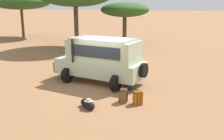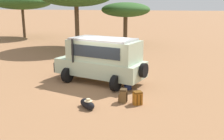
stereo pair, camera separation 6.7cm
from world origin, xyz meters
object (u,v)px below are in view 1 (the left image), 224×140
at_px(backpack_cluster_center, 123,96).
at_px(acacia_tree_far_left, 21,2).
at_px(backpack_beside_front_wheel, 128,84).
at_px(backpack_near_rear_wheel, 138,98).
at_px(safari_vehicle, 102,59).
at_px(acacia_tree_centre_back, 125,10).
at_px(duffel_bag_low_black_case, 88,104).

xyz_separation_m(backpack_cluster_center, acacia_tree_far_left, (-16.90, 19.08, 4.12)).
bearing_deg(acacia_tree_far_left, backpack_beside_front_wheel, -45.79).
xyz_separation_m(backpack_near_rear_wheel, acacia_tree_far_left, (-17.54, 19.15, 4.14)).
relative_size(safari_vehicle, acacia_tree_centre_back, 1.08).
bearing_deg(duffel_bag_low_black_case, acacia_tree_centre_back, 96.49).
xyz_separation_m(backpack_cluster_center, duffel_bag_low_black_case, (-1.31, -0.98, -0.13)).
bearing_deg(acacia_tree_centre_back, backpack_cluster_center, -78.79).
relative_size(duffel_bag_low_black_case, acacia_tree_far_left, 0.10).
bearing_deg(acacia_tree_centre_back, acacia_tree_far_left, 170.49).
relative_size(backpack_beside_front_wheel, duffel_bag_low_black_case, 0.80).
relative_size(backpack_near_rear_wheel, acacia_tree_centre_back, 0.12).
xyz_separation_m(backpack_beside_front_wheel, acacia_tree_far_left, (-16.75, 17.22, 4.13)).
relative_size(safari_vehicle, duffel_bag_low_black_case, 7.47).
bearing_deg(backpack_beside_front_wheel, acacia_tree_far_left, 134.21).
bearing_deg(backpack_cluster_center, backpack_near_rear_wheel, -6.08).
xyz_separation_m(safari_vehicle, backpack_beside_front_wheel, (1.64, -0.90, -1.01)).
bearing_deg(acacia_tree_centre_back, backpack_near_rear_wheel, -76.75).
distance_m(safari_vehicle, duffel_bag_low_black_case, 3.94).
xyz_separation_m(backpack_beside_front_wheel, backpack_cluster_center, (0.15, -1.86, 0.01)).
bearing_deg(backpack_beside_front_wheel, backpack_cluster_center, -85.43).
bearing_deg(acacia_tree_centre_back, safari_vehicle, -83.73).
relative_size(backpack_beside_front_wheel, acacia_tree_centre_back, 0.12).
relative_size(backpack_cluster_center, acacia_tree_far_left, 0.08).
distance_m(backpack_cluster_center, acacia_tree_far_left, 25.82).
xyz_separation_m(backpack_near_rear_wheel, acacia_tree_centre_back, (-3.97, 16.87, 3.28)).
bearing_deg(safari_vehicle, duffel_bag_low_black_case, -82.69).
relative_size(backpack_beside_front_wheel, backpack_cluster_center, 0.95).
bearing_deg(backpack_near_rear_wheel, acacia_tree_far_left, 132.50).
xyz_separation_m(acacia_tree_far_left, acacia_tree_centre_back, (13.57, -2.27, -0.85)).
xyz_separation_m(backpack_beside_front_wheel, duffel_bag_low_black_case, (-1.16, -2.84, -0.11)).
bearing_deg(duffel_bag_low_black_case, safari_vehicle, 97.31).
xyz_separation_m(safari_vehicle, acacia_tree_centre_back, (-1.54, 14.04, 2.28)).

